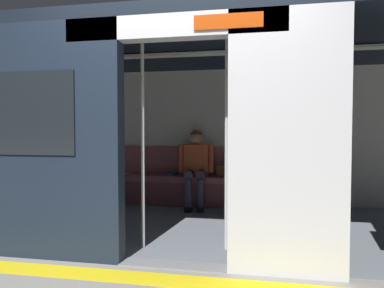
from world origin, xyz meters
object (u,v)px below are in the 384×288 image
(book, at_px, (172,174))
(grab_pole_far, at_px, (227,142))
(train_car, at_px, (194,102))
(bench_seat, at_px, (210,183))
(grab_pole_door, at_px, (143,142))
(handbag, at_px, (225,171))
(person_seated, at_px, (196,163))

(book, bearing_deg, grab_pole_far, 121.52)
(book, bearing_deg, train_car, 119.28)
(bench_seat, relative_size, grab_pole_door, 1.30)
(train_car, bearing_deg, book, -64.49)
(bench_seat, height_order, book, book)
(grab_pole_door, bearing_deg, bench_seat, -101.57)
(handbag, bearing_deg, book, -0.44)
(grab_pole_far, bearing_deg, book, -62.25)
(handbag, height_order, book, handbag)
(person_seated, bearing_deg, bench_seat, -166.85)
(bench_seat, bearing_deg, book, -4.15)
(person_seated, height_order, grab_pole_far, grab_pole_far)
(book, relative_size, grab_pole_door, 0.10)
(grab_pole_door, height_order, grab_pole_far, same)
(person_seated, bearing_deg, grab_pole_door, 84.35)
(train_car, xyz_separation_m, person_seated, (0.16, -1.10, -0.85))
(person_seated, relative_size, handbag, 4.60)
(bench_seat, relative_size, handbag, 10.78)
(book, height_order, grab_pole_far, grab_pole_far)
(bench_seat, height_order, person_seated, person_seated)
(handbag, height_order, grab_pole_far, grab_pole_far)
(grab_pole_door, bearing_deg, person_seated, -95.65)
(person_seated, distance_m, book, 0.47)
(book, xyz_separation_m, grab_pole_far, (-1.05, 1.99, 0.60))
(train_car, distance_m, grab_pole_far, 1.04)
(bench_seat, bearing_deg, grab_pole_door, 78.43)
(grab_pole_far, bearing_deg, train_car, -59.06)
(person_seated, relative_size, grab_pole_door, 0.56)
(bench_seat, xyz_separation_m, person_seated, (0.22, 0.05, 0.33))
(grab_pole_far, bearing_deg, bench_seat, -77.87)
(handbag, height_order, grab_pole_door, grab_pole_door)
(person_seated, xyz_separation_m, handbag, (-0.45, -0.09, -0.13))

